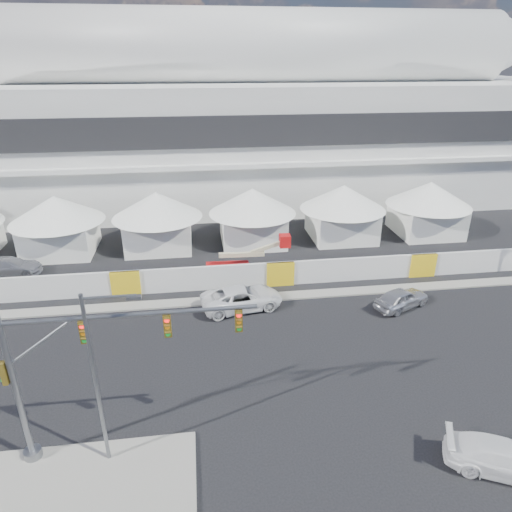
{
  "coord_description": "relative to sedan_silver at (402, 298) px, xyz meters",
  "views": [
    {
      "loc": [
        -0.34,
        -17.61,
        16.99
      ],
      "look_at": [
        3.44,
        10.0,
        4.66
      ],
      "focal_mm": 32.0,
      "sensor_mm": 36.0,
      "label": 1
    }
  ],
  "objects": [
    {
      "name": "ground",
      "position": [
        -14.13,
        -9.8,
        -0.75
      ],
      "size": [
        160.0,
        160.0,
        0.0
      ],
      "primitive_type": "plane",
      "color": "black",
      "rests_on": "ground"
    },
    {
      "name": "median_island",
      "position": [
        -20.13,
        -12.8,
        -0.67
      ],
      "size": [
        10.0,
        5.0,
        0.15
      ],
      "primitive_type": "cube",
      "color": "gray",
      "rests_on": "ground"
    },
    {
      "name": "far_curb",
      "position": [
        5.87,
        2.7,
        -0.69
      ],
      "size": [
        80.0,
        1.2,
        0.12
      ],
      "primitive_type": "cube",
      "color": "gray",
      "rests_on": "ground"
    },
    {
      "name": "stadium",
      "position": [
        -5.42,
        31.71,
        8.7
      ],
      "size": [
        80.0,
        24.8,
        21.98
      ],
      "color": "silver",
      "rests_on": "ground"
    },
    {
      "name": "tent_row",
      "position": [
        -13.63,
        14.2,
        2.4
      ],
      "size": [
        53.4,
        8.4,
        5.4
      ],
      "color": "white",
      "rests_on": "ground"
    },
    {
      "name": "hoarding_fence",
      "position": [
        -8.13,
        4.7,
        0.25
      ],
      "size": [
        70.0,
        0.25,
        2.0
      ],
      "primitive_type": "cube",
      "color": "silver",
      "rests_on": "ground"
    },
    {
      "name": "sedan_silver",
      "position": [
        0.0,
        0.0,
        0.0
      ],
      "size": [
        3.42,
        4.74,
        1.5
      ],
      "primitive_type": "imported",
      "rotation": [
        0.0,
        0.0,
        2.0
      ],
      "color": "silver",
      "rests_on": "ground"
    },
    {
      "name": "pickup_curb",
      "position": [
        -11.54,
        1.48,
        0.07
      ],
      "size": [
        3.73,
        6.29,
        1.64
      ],
      "primitive_type": "imported",
      "rotation": [
        0.0,
        0.0,
        1.75
      ],
      "color": "white",
      "rests_on": "ground"
    },
    {
      "name": "pickup_near",
      "position": [
        -1.63,
        -14.26,
        -0.03
      ],
      "size": [
        3.91,
        5.34,
        1.44
      ],
      "primitive_type": "imported",
      "rotation": [
        0.0,
        0.0,
        1.14
      ],
      "color": "white",
      "rests_on": "ground"
    },
    {
      "name": "lot_car_c",
      "position": [
        -30.28,
        9.66,
        -0.01
      ],
      "size": [
        2.12,
        5.12,
        1.48
      ],
      "primitive_type": "imported",
      "rotation": [
        0.0,
        0.0,
        1.56
      ],
      "color": "silver",
      "rests_on": "ground"
    },
    {
      "name": "traffic_mast",
      "position": [
        -20.35,
        -10.8,
        3.9
      ],
      "size": [
        10.72,
        0.79,
        8.12
      ],
      "color": "slate",
      "rests_on": "median_island"
    },
    {
      "name": "streetlight_median",
      "position": [
        -18.82,
        -11.31,
        4.26
      ],
      "size": [
        2.34,
        0.24,
        8.46
      ],
      "color": "gray",
      "rests_on": "median_island"
    },
    {
      "name": "boom_lift",
      "position": [
        -11.5,
        6.74,
        0.21
      ],
      "size": [
        7.0,
        1.73,
        3.55
      ],
      "rotation": [
        0.0,
        0.0,
        -0.04
      ],
      "color": "red",
      "rests_on": "ground"
    }
  ]
}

